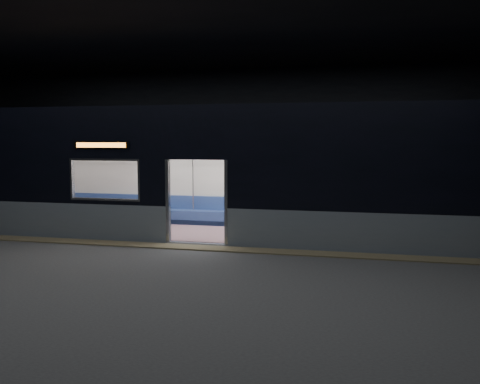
% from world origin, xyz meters
% --- Properties ---
extents(station_floor, '(24.00, 14.00, 0.01)m').
position_xyz_m(station_floor, '(0.00, 0.00, -0.01)').
color(station_floor, '#47494C').
rests_on(station_floor, ground).
extents(station_envelope, '(24.00, 14.00, 5.00)m').
position_xyz_m(station_envelope, '(0.00, 0.00, 3.66)').
color(station_envelope, black).
rests_on(station_envelope, station_floor).
extents(tactile_strip, '(22.80, 0.50, 0.03)m').
position_xyz_m(tactile_strip, '(0.00, 0.55, 0.01)').
color(tactile_strip, '#8C7F59').
rests_on(tactile_strip, station_floor).
extents(metro_car, '(18.00, 3.04, 3.35)m').
position_xyz_m(metro_car, '(-0.00, 2.54, 1.85)').
color(metro_car, gray).
rests_on(metro_car, station_floor).
extents(passenger, '(0.43, 0.74, 1.45)m').
position_xyz_m(passenger, '(4.36, 3.55, 0.83)').
color(passenger, black).
rests_on(passenger, metro_car).
extents(handbag, '(0.27, 0.24, 0.14)m').
position_xyz_m(handbag, '(4.35, 3.30, 0.69)').
color(handbag, black).
rests_on(handbag, passenger).
extents(transit_map, '(1.06, 0.03, 0.69)m').
position_xyz_m(transit_map, '(0.94, 3.85, 1.49)').
color(transit_map, white).
rests_on(transit_map, metro_car).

